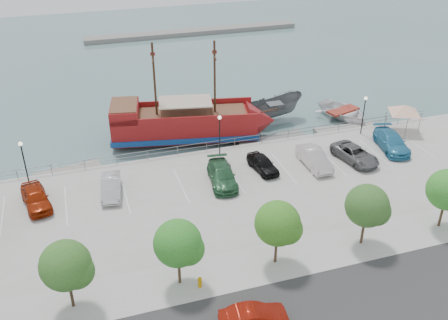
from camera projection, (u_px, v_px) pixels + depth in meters
name	position (u px, v px, depth m)	size (l,w,h in m)	color
ground	(241.00, 198.00, 44.81)	(160.00, 160.00, 0.00)	#4B6E6B
street	(328.00, 319.00, 31.01)	(100.00, 8.00, 0.04)	#333132
sidewalk	(288.00, 259.00, 36.00)	(100.00, 4.00, 0.05)	#A5A19A
seawall_railing	(216.00, 145.00, 50.56)	(50.00, 0.06, 1.00)	slate
far_shore	(193.00, 32.00, 93.04)	(40.00, 3.00, 0.80)	gray
pirate_ship	(196.00, 123.00, 54.16)	(18.38, 8.19, 11.41)	maroon
patrol_boat	(275.00, 110.00, 58.62)	(2.73, 7.27, 2.81)	#595B5D
speedboat	(343.00, 113.00, 59.47)	(4.85, 6.79, 1.41)	white
dock_west	(68.00, 172.00, 48.47)	(6.40, 1.83, 0.37)	gray
dock_mid	(274.00, 141.00, 54.23)	(7.53, 2.15, 0.43)	slate
dock_east	(347.00, 130.00, 56.64)	(7.48, 2.14, 0.43)	gray
canopy_tent	(406.00, 105.00, 53.11)	(5.45, 5.45, 3.51)	slate
street_sedan	(254.00, 317.00, 30.27)	(1.47, 4.23, 1.39)	maroon
fire_hydrant	(200.00, 282.00, 33.31)	(0.29, 0.29, 0.83)	#CF8C01
lamp_post_left	(23.00, 156.00, 43.50)	(0.36, 0.36, 4.28)	black
lamp_post_mid	(220.00, 129.00, 48.30)	(0.36, 0.36, 4.28)	black
lamp_post_right	(364.00, 109.00, 52.57)	(0.36, 0.36, 4.28)	black
tree_b	(68.00, 267.00, 30.38)	(3.30, 3.20, 5.00)	#473321
tree_c	(180.00, 245.00, 32.25)	(3.30, 3.20, 5.00)	#473321
tree_d	(280.00, 225.00, 34.11)	(3.30, 3.20, 5.00)	#473321
tree_e	(369.00, 207.00, 35.98)	(3.30, 3.20, 5.00)	#473321
parked_car_a	(36.00, 198.00, 41.54)	(1.95, 4.85, 1.65)	#922206
parked_car_b	(111.00, 187.00, 43.18)	(1.59, 4.57, 1.51)	beige
parked_car_d	(222.00, 175.00, 44.76)	(2.22, 5.47, 1.59)	#2A5C37
parked_car_e	(263.00, 164.00, 46.79)	(1.68, 4.17, 1.42)	black
parked_car_f	(314.00, 158.00, 47.44)	(1.75, 5.03, 1.66)	beige
parked_car_g	(355.00, 154.00, 48.38)	(2.43, 5.26, 1.46)	#5D5D5D
parked_car_h	(391.00, 142.00, 50.51)	(2.32, 5.71, 1.66)	teal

